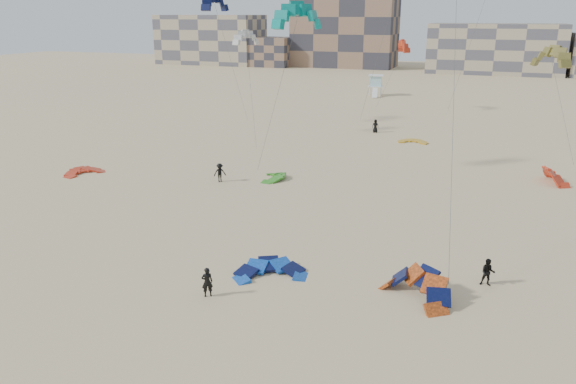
% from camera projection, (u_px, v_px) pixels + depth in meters
% --- Properties ---
extents(ground, '(320.00, 320.00, 0.00)m').
position_uv_depth(ground, '(235.00, 297.00, 29.53)').
color(ground, tan).
rests_on(ground, ground).
extents(kite_ground_blue, '(5.54, 5.63, 2.29)m').
position_uv_depth(kite_ground_blue, '(270.00, 275.00, 32.02)').
color(kite_ground_blue, blue).
rests_on(kite_ground_blue, ground).
extents(kite_ground_orange, '(5.76, 5.77, 4.07)m').
position_uv_depth(kite_ground_orange, '(415.00, 298.00, 29.50)').
color(kite_ground_orange, '#FF5C1C').
rests_on(kite_ground_orange, ground).
extents(kite_ground_red, '(4.81, 4.72, 1.51)m').
position_uv_depth(kite_ground_red, '(84.00, 174.00, 52.45)').
color(kite_ground_red, red).
rests_on(kite_ground_red, ground).
extents(kite_ground_green, '(4.10, 3.93, 1.61)m').
position_uv_depth(kite_ground_green, '(273.00, 179.00, 50.87)').
color(kite_ground_green, '#45A022').
rests_on(kite_ground_green, ground).
extents(kite_ground_red_far, '(4.46, 4.43, 3.77)m').
position_uv_depth(kite_ground_red_far, '(555.00, 183.00, 49.64)').
color(kite_ground_red_far, red).
rests_on(kite_ground_red_far, ground).
extents(kite_ground_yellow, '(3.13, 3.30, 0.67)m').
position_uv_depth(kite_ground_yellow, '(413.00, 143.00, 65.10)').
color(kite_ground_yellow, gold).
rests_on(kite_ground_yellow, ground).
extents(kitesurfer_main, '(0.72, 0.67, 1.64)m').
position_uv_depth(kitesurfer_main, '(207.00, 282.00, 29.42)').
color(kitesurfer_main, black).
rests_on(kitesurfer_main, ground).
extents(kitesurfer_b, '(0.78, 0.62, 1.56)m').
position_uv_depth(kitesurfer_b, '(488.00, 272.00, 30.61)').
color(kitesurfer_b, black).
rests_on(kitesurfer_b, ground).
extents(kitesurfer_c, '(1.24, 1.15, 1.68)m').
position_uv_depth(kitesurfer_c, '(220.00, 173.00, 49.66)').
color(kitesurfer_c, black).
rests_on(kitesurfer_c, ground).
extents(kitesurfer_e, '(0.85, 0.59, 1.65)m').
position_uv_depth(kitesurfer_e, '(375.00, 126.00, 70.42)').
color(kitesurfer_e, black).
rests_on(kitesurfer_e, ground).
extents(kite_fly_teal_a, '(5.92, 6.00, 14.39)m').
position_uv_depth(kite_fly_teal_a, '(297.00, 19.00, 47.93)').
color(kite_fly_teal_a, '#008D82').
rests_on(kite_fly_teal_a, ground).
extents(kite_fly_grey, '(7.65, 12.16, 11.55)m').
position_uv_depth(kite_fly_grey, '(246.00, 39.00, 65.58)').
color(kite_fly_grey, white).
rests_on(kite_fly_grey, ground).
extents(kite_fly_olive, '(5.53, 5.75, 10.79)m').
position_uv_depth(kite_fly_olive, '(551.00, 59.00, 52.51)').
color(kite_fly_olive, brown).
rests_on(kite_fly_olive, ground).
extents(kite_fly_navy, '(6.49, 4.88, 15.95)m').
position_uv_depth(kite_fly_navy, '(215.00, 4.00, 70.33)').
color(kite_fly_navy, '#0B103B').
rests_on(kite_fly_navy, ground).
extents(kite_fly_red, '(5.31, 5.57, 9.86)m').
position_uv_depth(kite_fly_red, '(404.00, 47.00, 82.81)').
color(kite_fly_red, red).
rests_on(kite_fly_red, ground).
extents(lifeguard_tower_far, '(3.05, 5.32, 3.72)m').
position_uv_depth(lifeguard_tower_far, '(376.00, 85.00, 102.06)').
color(lifeguard_tower_far, white).
rests_on(lifeguard_tower_far, ground).
extents(condo_west_a, '(30.00, 15.00, 14.00)m').
position_uv_depth(condo_west_a, '(211.00, 40.00, 166.80)').
color(condo_west_a, tan).
rests_on(condo_west_a, ground).
extents(condo_west_b, '(28.00, 14.00, 18.00)m').
position_uv_depth(condo_west_b, '(345.00, 34.00, 156.46)').
color(condo_west_b, '#82634E').
rests_on(condo_west_b, ground).
extents(condo_mid, '(32.00, 16.00, 12.00)m').
position_uv_depth(condo_mid, '(495.00, 48.00, 140.48)').
color(condo_mid, tan).
rests_on(condo_mid, ground).
extents(condo_fill_left, '(12.00, 10.00, 8.00)m').
position_uv_depth(condo_fill_left, '(271.00, 52.00, 159.27)').
color(condo_fill_left, '#82634E').
rests_on(condo_fill_left, ground).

